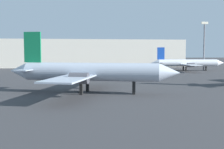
% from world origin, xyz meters
% --- Properties ---
extents(airplane_on_taxiway, '(27.19, 26.48, 9.83)m').
position_xyz_m(airplane_on_taxiway, '(2.67, 36.89, 3.40)').
color(airplane_on_taxiway, '#B2BCCC').
rests_on(airplane_on_taxiway, ground_plane).
extents(airplane_far_left, '(25.80, 23.92, 8.08)m').
position_xyz_m(airplane_far_left, '(39.50, 86.28, 2.71)').
color(airplane_far_left, silver).
rests_on(airplane_far_left, ground_plane).
extents(light_mast_right, '(2.40, 0.50, 16.97)m').
position_xyz_m(light_mast_right, '(46.13, 87.29, 9.72)').
color(light_mast_right, slate).
rests_on(light_mast_right, ground_plane).
extents(terminal_building, '(79.54, 27.46, 11.78)m').
position_xyz_m(terminal_building, '(9.45, 124.70, 5.89)').
color(terminal_building, beige).
rests_on(terminal_building, ground_plane).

